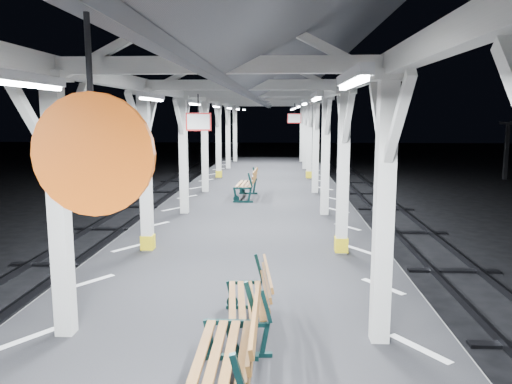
{
  "coord_description": "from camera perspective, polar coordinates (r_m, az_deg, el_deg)",
  "views": [
    {
      "loc": [
        0.75,
        -7.97,
        3.81
      ],
      "look_at": [
        0.24,
        2.33,
        2.2
      ],
      "focal_mm": 35.0,
      "sensor_mm": 36.0,
      "label": 1
    }
  ],
  "objects": [
    {
      "name": "hazard_stripes_right",
      "position": [
        8.62,
        14.29,
        -10.42
      ],
      "size": [
        1.0,
        48.0,
        0.01
      ],
      "primitive_type": "cube",
      "color": "silver",
      "rests_on": "platform"
    },
    {
      "name": "ground",
      "position": [
        8.86,
        -2.4,
        -16.59
      ],
      "size": [
        120.0,
        120.0,
        0.0
      ],
      "primitive_type": "plane",
      "color": "black",
      "rests_on": "ground"
    },
    {
      "name": "canopy",
      "position": [
        8.02,
        -2.63,
        14.27
      ],
      "size": [
        5.4,
        49.0,
        4.65
      ],
      "color": "silver",
      "rests_on": "platform"
    },
    {
      "name": "bench_far",
      "position": [
        16.8,
        -0.83,
        1.04
      ],
      "size": [
        0.74,
        1.83,
        0.98
      ],
      "rotation": [
        0.0,
        0.0,
        -0.04
      ],
      "color": "black",
      "rests_on": "platform"
    },
    {
      "name": "bench_mid",
      "position": [
        6.64,
        -0.3,
        -12.0
      ],
      "size": [
        0.72,
        1.59,
        0.84
      ],
      "rotation": [
        0.0,
        0.0,
        0.1
      ],
      "color": "black",
      "rests_on": "platform"
    },
    {
      "name": "platform",
      "position": [
        8.66,
        -2.42,
        -13.61
      ],
      "size": [
        6.0,
        50.0,
        1.0
      ],
      "primitive_type": "cube",
      "color": "black",
      "rests_on": "ground"
    },
    {
      "name": "hazard_stripes_left",
      "position": [
        9.03,
        -18.35,
        -9.69
      ],
      "size": [
        1.0,
        48.0,
        0.01
      ],
      "primitive_type": "cube",
      "color": "silver",
      "rests_on": "platform"
    },
    {
      "name": "bench_near",
      "position": [
        5.09,
        -2.64,
        -17.97
      ],
      "size": [
        0.68,
        1.78,
        0.96
      ],
      "rotation": [
        0.0,
        0.0,
        0.01
      ],
      "color": "black",
      "rests_on": "platform"
    }
  ]
}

